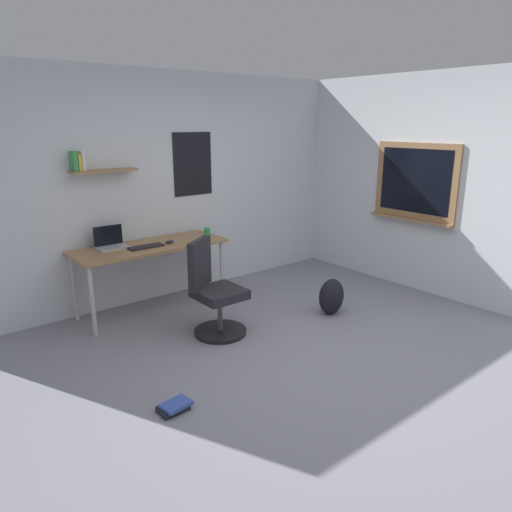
{
  "coord_description": "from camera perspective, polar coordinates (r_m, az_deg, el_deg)",
  "views": [
    {
      "loc": [
        -2.74,
        -2.53,
        2.04
      ],
      "look_at": [
        -0.1,
        0.72,
        0.85
      ],
      "focal_mm": 33.32,
      "sensor_mm": 36.0,
      "label": 1
    }
  ],
  "objects": [
    {
      "name": "backpack",
      "position": [
        5.26,
        9.04,
        -4.83
      ],
      "size": [
        0.32,
        0.22,
        0.4
      ],
      "primitive_type": "ellipsoid",
      "color": "black",
      "rests_on": "ground"
    },
    {
      "name": "keyboard",
      "position": [
        5.16,
        -13.06,
        1.1
      ],
      "size": [
        0.37,
        0.13,
        0.02
      ],
      "primitive_type": "cube",
      "color": "black",
      "rests_on": "desk"
    },
    {
      "name": "coffee_mug",
      "position": [
        5.58,
        -5.89,
        2.91
      ],
      "size": [
        0.08,
        0.08,
        0.09
      ],
      "primitive_type": "cylinder",
      "color": "#338C4C",
      "rests_on": "desk"
    },
    {
      "name": "book_stack_on_floor",
      "position": [
        3.69,
        -9.78,
        -17.4
      ],
      "size": [
        0.24,
        0.17,
        0.06
      ],
      "color": "black",
      "rests_on": "ground"
    },
    {
      "name": "office_chair",
      "position": [
        4.68,
        -5.12,
        -4.61
      ],
      "size": [
        0.56,
        0.57,
        0.95
      ],
      "color": "black",
      "rests_on": "ground"
    },
    {
      "name": "computer_mouse",
      "position": [
        5.28,
        -10.35,
        1.67
      ],
      "size": [
        0.1,
        0.06,
        0.03
      ],
      "primitive_type": "ellipsoid",
      "color": "#262628",
      "rests_on": "desk"
    },
    {
      "name": "laptop",
      "position": [
        5.24,
        -17.03,
        1.54
      ],
      "size": [
        0.31,
        0.21,
        0.23
      ],
      "color": "#ADAFB5",
      "rests_on": "desk"
    },
    {
      "name": "wall_right",
      "position": [
        5.83,
        24.66,
        7.14
      ],
      "size": [
        0.22,
        5.0,
        2.6
      ],
      "color": "silver",
      "rests_on": "ground"
    },
    {
      "name": "wall_back",
      "position": [
        5.73,
        -10.32,
        8.21
      ],
      "size": [
        5.0,
        0.3,
        2.6
      ],
      "color": "silver",
      "rests_on": "ground"
    },
    {
      "name": "ground_plane",
      "position": [
        4.25,
        7.35,
        -12.95
      ],
      "size": [
        5.2,
        5.2,
        0.0
      ],
      "primitive_type": "plane",
      "color": "gray",
      "rests_on": "ground"
    },
    {
      "name": "desk",
      "position": [
        5.28,
        -12.59,
        0.58
      ],
      "size": [
        1.65,
        0.63,
        0.75
      ],
      "color": "#997047",
      "rests_on": "ground"
    }
  ]
}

